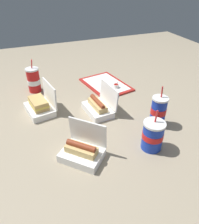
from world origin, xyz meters
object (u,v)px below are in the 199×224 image
object	(u,v)px
soda_cup_front	(34,80)
ketchup_cup	(116,86)
plastic_fork	(101,86)
clamshell_hotdog_corner	(82,151)
clamshell_sandwich_left	(40,106)
clamshell_hotdog_front	(99,107)
soda_cup_back	(153,135)
food_tray	(106,85)
soda_cup_center	(158,111)

from	to	relation	value
soda_cup_front	ketchup_cup	bearing A→B (deg)	-108.49
ketchup_cup	plastic_fork	bearing A→B (deg)	57.77
clamshell_hotdog_corner	clamshell_sandwich_left	distance (m)	0.47
clamshell_hotdog_front	soda_cup_back	size ratio (longest dim) A/B	1.02
plastic_fork	clamshell_hotdog_front	distance (m)	0.32
soda_cup_front	food_tray	bearing A→B (deg)	-101.44
clamshell_sandwich_left	soda_cup_back	size ratio (longest dim) A/B	1.07
clamshell_sandwich_left	soda_cup_back	bearing A→B (deg)	-138.54
clamshell_sandwich_left	soda_cup_center	xyz separation A→B (m)	(-0.36, -0.58, 0.04)
ketchup_cup	soda_cup_back	world-z (taller)	soda_cup_back
clamshell_hotdog_front	clamshell_sandwich_left	bearing A→B (deg)	68.33
plastic_fork	soda_cup_center	size ratio (longest dim) A/B	0.48
food_tray	clamshell_hotdog_corner	world-z (taller)	clamshell_hotdog_corner
soda_cup_front	soda_cup_center	bearing A→B (deg)	-138.27
ketchup_cup	plastic_fork	world-z (taller)	ketchup_cup
clamshell_sandwich_left	ketchup_cup	bearing A→B (deg)	-78.91
ketchup_cup	clamshell_hotdog_corner	size ratio (longest dim) A/B	0.17
ketchup_cup	soda_cup_front	world-z (taller)	soda_cup_front
food_tray	clamshell_hotdog_front	bearing A→B (deg)	151.01
clamshell_hotdog_corner	plastic_fork	bearing A→B (deg)	-28.78
clamshell_hotdog_corner	clamshell_sandwich_left	bearing A→B (deg)	14.75
plastic_fork	clamshell_sandwich_left	distance (m)	0.49
soda_cup_front	soda_cup_back	distance (m)	0.92
soda_cup_front	soda_cup_center	size ratio (longest dim) A/B	0.99
food_tray	ketchup_cup	bearing A→B (deg)	-150.87
food_tray	soda_cup_front	world-z (taller)	soda_cup_front
plastic_fork	ketchup_cup	bearing A→B (deg)	-143.55
food_tray	clamshell_hotdog_corner	size ratio (longest dim) A/B	1.79
food_tray	plastic_fork	bearing A→B (deg)	118.78
clamshell_hotdog_corner	clamshell_sandwich_left	xyz separation A→B (m)	(0.45, 0.12, 0.00)
clamshell_hotdog_corner	clamshell_sandwich_left	size ratio (longest dim) A/B	1.03
plastic_fork	clamshell_hotdog_corner	xyz separation A→B (m)	(-0.62, 0.34, 0.03)
plastic_fork	clamshell_hotdog_front	world-z (taller)	clamshell_hotdog_front
food_tray	plastic_fork	distance (m)	0.05
soda_cup_back	soda_cup_front	bearing A→B (deg)	29.21
soda_cup_center	soda_cup_back	size ratio (longest dim) A/B	1.11
ketchup_cup	plastic_fork	size ratio (longest dim) A/B	0.36
clamshell_hotdog_corner	soda_cup_center	world-z (taller)	soda_cup_center
plastic_fork	soda_cup_back	bearing A→B (deg)	157.96
food_tray	clamshell_sandwich_left	size ratio (longest dim) A/B	1.84
food_tray	soda_cup_back	distance (m)	0.70
clamshell_hotdog_corner	ketchup_cup	bearing A→B (deg)	-37.41
soda_cup_center	clamshell_sandwich_left	bearing A→B (deg)	58.37
food_tray	soda_cup_center	xyz separation A→B (m)	(-0.55, -0.08, 0.08)
clamshell_sandwich_left	plastic_fork	bearing A→B (deg)	-70.31
soda_cup_front	clamshell_hotdog_front	bearing A→B (deg)	-142.38
food_tray	soda_cup_front	distance (m)	0.52
plastic_fork	soda_cup_back	size ratio (longest dim) A/B	0.53
ketchup_cup	clamshell_sandwich_left	xyz separation A→B (m)	(-0.11, 0.55, 0.02)
clamshell_hotdog_corner	soda_cup_center	xyz separation A→B (m)	(0.10, -0.46, 0.05)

